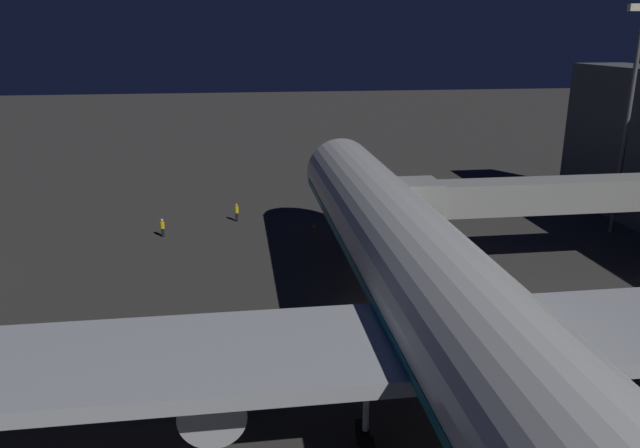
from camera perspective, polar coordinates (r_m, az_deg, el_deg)
name	(u,v)px	position (r m, az deg, el deg)	size (l,w,h in m)	color
ground_plane	(388,321)	(40.68, 6.35, -9.03)	(320.00, 320.00, 0.00)	#383533
airliner_at_gate	(456,323)	(28.15, 12.61, -9.01)	(58.62, 67.74, 19.09)	silver
jet_bridge	(533,196)	(50.44, 19.29, 2.47)	(25.44, 3.40, 7.40)	#9E9E99
apron_floodlight_mast	(629,108)	(61.68, 26.98, 9.68)	(2.90, 0.50, 20.40)	#59595E
ground_crew_by_belt_loader	(162,227)	(57.95, -14.53, -0.27)	(0.40, 0.40, 1.74)	black
ground_crew_by_tug	(237,212)	(61.24, -7.81, 1.15)	(0.40, 0.40, 1.83)	black
traffic_cone_nose_port	(358,223)	(59.74, 3.61, 0.12)	(0.36, 0.36, 0.55)	orange
traffic_cone_nose_starboard	(314,225)	(59.04, -0.58, -0.05)	(0.36, 0.36, 0.55)	orange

